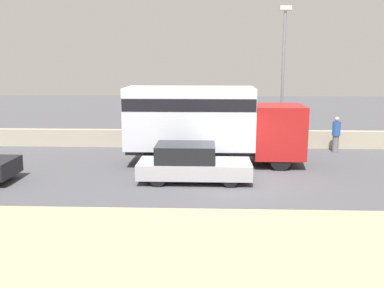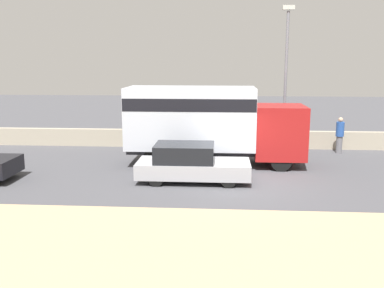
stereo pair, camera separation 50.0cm
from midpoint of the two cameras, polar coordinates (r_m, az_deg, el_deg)
name	(u,v)px [view 1 (the left image)]	position (r m, az deg, el deg)	size (l,w,h in m)	color
ground_plane	(232,182)	(16.27, 4.45, -5.11)	(80.00, 80.00, 0.00)	#47474C
dirt_shoulder_foreground	(246,256)	(10.39, 5.77, -14.70)	(60.00, 6.39, 0.04)	tan
stone_wall_backdrop	(225,139)	(22.61, 3.84, 0.69)	(60.00, 0.35, 0.92)	#A39984
street_lamp	(283,70)	(21.53, 11.38, 9.70)	(0.56, 0.28, 7.08)	slate
box_truck	(208,120)	(18.62, 1.32, 3.18)	(7.67, 2.37, 3.40)	maroon
car_hatchback	(191,163)	(16.21, -0.96, -2.59)	(4.26, 1.74, 1.44)	#9E9EA3
pedestrian	(336,134)	(22.39, 18.06, 1.28)	(0.39, 0.39, 1.79)	slate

